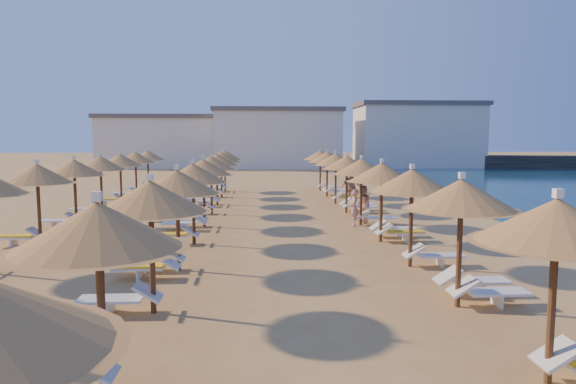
{
  "coord_description": "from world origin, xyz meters",
  "views": [
    {
      "loc": [
        -0.8,
        -18.83,
        3.74
      ],
      "look_at": [
        0.57,
        4.0,
        1.3
      ],
      "focal_mm": 32.0,
      "sensor_mm": 36.0,
      "label": 1
    }
  ],
  "objects": [
    {
      "name": "beachgoer_a",
      "position": [
        3.28,
        2.45,
        0.78
      ],
      "size": [
        0.43,
        0.61,
        1.56
      ],
      "primitive_type": "imported",
      "rotation": [
        0.0,
        0.0,
        -1.68
      ],
      "color": "tan",
      "rests_on": "ground"
    },
    {
      "name": "parasol_row_inland",
      "position": [
        -8.29,
        4.42,
        2.46
      ],
      "size": [
        2.55,
        27.47,
        2.99
      ],
      "color": "brown",
      "rests_on": "ground"
    },
    {
      "name": "parasol_row_west",
      "position": [
        -3.03,
        0.87,
        2.46
      ],
      "size": [
        2.55,
        34.59,
        2.99
      ],
      "color": "brown",
      "rests_on": "ground"
    },
    {
      "name": "loungers",
      "position": [
        -1.72,
        1.44,
        0.34
      ],
      "size": [
        15.06,
        32.61,
        0.66
      ],
      "color": "white",
      "rests_on": "ground"
    },
    {
      "name": "jetty",
      "position": [
        27.28,
        43.34,
        0.75
      ],
      "size": [
        30.08,
        11.1,
        1.5
      ],
      "primitive_type": "cube",
      "rotation": [
        0.0,
        0.0,
        -0.24
      ],
      "color": "black",
      "rests_on": "ground"
    },
    {
      "name": "parasol_row_east",
      "position": [
        3.61,
        0.87,
        2.46
      ],
      "size": [
        2.55,
        34.59,
        2.99
      ],
      "color": "brown",
      "rests_on": "ground"
    },
    {
      "name": "ground",
      "position": [
        0.0,
        0.0,
        0.0
      ],
      "size": [
        220.0,
        220.0,
        0.0
      ],
      "primitive_type": "plane",
      "color": "tan",
      "rests_on": "ground"
    },
    {
      "name": "beachgoer_c",
      "position": [
        4.4,
        9.25,
        0.95
      ],
      "size": [
        1.2,
        0.9,
        1.89
      ],
      "primitive_type": "imported",
      "rotation": [
        0.0,
        0.0,
        -0.45
      ],
      "color": "tan",
      "rests_on": "ground"
    },
    {
      "name": "beachgoer_b",
      "position": [
        3.82,
        3.18,
        0.83
      ],
      "size": [
        0.67,
        0.83,
        1.65
      ],
      "primitive_type": "imported",
      "rotation": [
        0.0,
        0.0,
        -1.52
      ],
      "color": "tan",
      "rests_on": "ground"
    },
    {
      "name": "hotel_blocks",
      "position": [
        4.07,
        45.59,
        3.7
      ],
      "size": [
        47.59,
        10.31,
        8.1
      ],
      "color": "white",
      "rests_on": "ground"
    }
  ]
}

